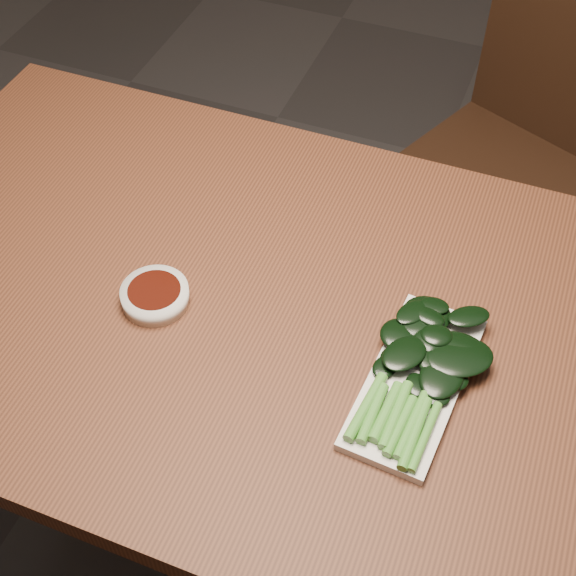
% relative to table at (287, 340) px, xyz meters
% --- Properties ---
extents(ground, '(6.00, 6.00, 0.00)m').
position_rel_table_xyz_m(ground, '(0.00, 0.00, -0.68)').
color(ground, '#2C2929').
rests_on(ground, ground).
extents(table, '(1.40, 0.80, 0.75)m').
position_rel_table_xyz_m(table, '(0.00, 0.00, 0.00)').
color(table, '#492414').
rests_on(table, ground).
extents(chair_far, '(0.52, 0.52, 0.89)m').
position_rel_table_xyz_m(chair_far, '(0.24, 0.85, -0.19)').
color(chair_far, black).
rests_on(chair_far, ground).
extents(sauce_bowl, '(0.10, 0.10, 0.03)m').
position_rel_table_xyz_m(sauce_bowl, '(-0.18, -0.06, 0.09)').
color(sauce_bowl, silver).
rests_on(sauce_bowl, table).
extents(serving_plate, '(0.14, 0.28, 0.01)m').
position_rel_table_xyz_m(serving_plate, '(0.21, -0.06, 0.08)').
color(serving_plate, silver).
rests_on(serving_plate, table).
extents(gai_lan, '(0.17, 0.29, 0.02)m').
position_rel_table_xyz_m(gai_lan, '(0.21, -0.03, 0.10)').
color(gai_lan, '#478A2F').
rests_on(gai_lan, serving_plate).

